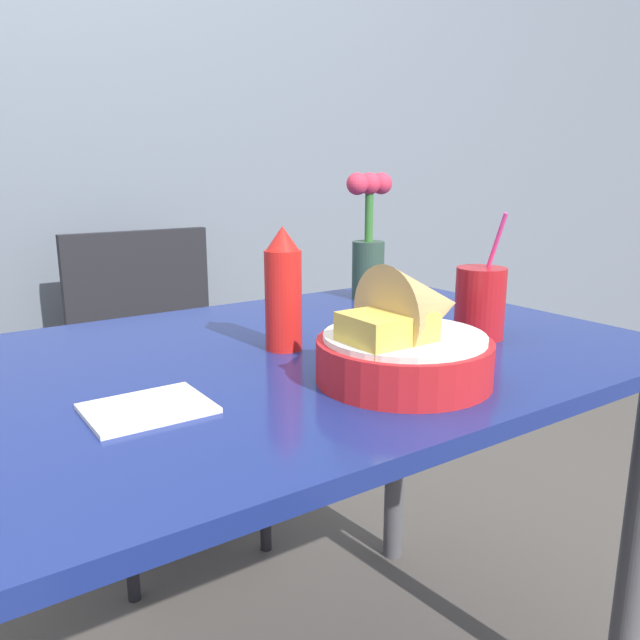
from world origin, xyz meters
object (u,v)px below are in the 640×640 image
Objects in this scene: drink_cup at (480,305)px; flower_vase at (369,241)px; chair_far_window at (155,357)px; ketchup_bottle at (283,291)px; food_basket at (409,339)px.

flower_vase is (0.05, 0.36, 0.07)m from drink_cup.
drink_cup is (0.25, -0.90, 0.28)m from chair_far_window.
ketchup_bottle is (-0.06, -0.78, 0.31)m from chair_far_window.
ketchup_bottle is at bearing -94.38° from chair_far_window.
ketchup_bottle is 0.43m from flower_vase.
ketchup_bottle is 0.92× the size of drink_cup.
chair_far_window is 0.71m from flower_vase.
chair_far_window is 0.84m from ketchup_bottle.
ketchup_bottle is at bearing 157.98° from drink_cup.
flower_vase is at bearing 33.53° from ketchup_bottle.
food_basket is at bearing -158.34° from drink_cup.
ketchup_bottle is 0.33m from drink_cup.
drink_cup is 0.77× the size of flower_vase.
food_basket is at bearing -75.21° from ketchup_bottle.
flower_vase is at bearing 81.90° from drink_cup.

